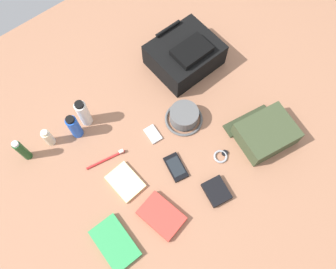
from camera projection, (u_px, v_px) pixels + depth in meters
ground_plane at (168, 139)px, 1.51m from camera, size 2.64×2.02×0.02m
backpack at (185, 55)px, 1.60m from camera, size 0.32×0.27×0.16m
toiletry_pouch at (265, 133)px, 1.46m from camera, size 0.27×0.27×0.09m
bucket_hat at (184, 116)px, 1.51m from camera, size 0.18×0.18×0.07m
shampoo_bottle at (22, 150)px, 1.40m from camera, size 0.04×0.04×0.15m
lotion_bottle at (48, 137)px, 1.45m from camera, size 0.04×0.04×0.11m
deodorant_spray at (74, 127)px, 1.44m from camera, size 0.05×0.05×0.15m
toothpaste_tube at (83, 113)px, 1.46m from camera, size 0.05×0.05×0.16m
paperback_novel at (115, 243)px, 1.31m from camera, size 0.13×0.20×0.02m
travel_guidebook at (161, 216)px, 1.35m from camera, size 0.15×0.20×0.03m
cell_phone at (176, 167)px, 1.44m from camera, size 0.09×0.13×0.01m
media_player at (153, 134)px, 1.50m from camera, size 0.06×0.09×0.01m
wristwatch at (221, 156)px, 1.46m from camera, size 0.07×0.06×0.01m
toothbrush at (108, 159)px, 1.45m from camera, size 0.18×0.05×0.02m
wallet at (217, 191)px, 1.39m from camera, size 0.11×0.13×0.02m
notepad at (125, 182)px, 1.41m from camera, size 0.12×0.16×0.02m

